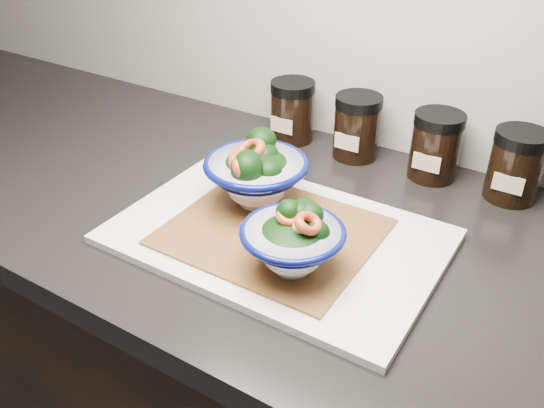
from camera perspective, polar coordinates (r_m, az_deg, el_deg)
The scene contains 9 objects.
countertop at distance 0.83m, azimuth 9.41°, elevation -5.26°, with size 3.50×0.60×0.04m, color black.
cutting_board at distance 0.81m, azimuth 0.52°, elevation -3.21°, with size 0.45×0.30×0.01m, color silver.
bamboo_mat at distance 0.81m, azimuth 0.00°, elevation -2.76°, with size 0.28×0.24×0.00m, color brown.
bowl_left at distance 0.85m, azimuth -1.58°, elevation 3.04°, with size 0.16×0.16×0.11m.
bowl_right at distance 0.72m, azimuth 2.18°, elevation -3.66°, with size 0.13×0.13×0.10m.
spice_jar_a at distance 1.08m, azimuth 2.03°, elevation 9.19°, with size 0.08×0.08×0.11m.
spice_jar_b at distance 1.02m, azimuth 8.41°, elevation 7.58°, with size 0.08×0.08×0.11m.
spice_jar_c at distance 0.98m, azimuth 15.90°, elevation 5.56°, with size 0.08×0.08×0.11m.
spice_jar_d at distance 0.96m, azimuth 23.01°, elevation 3.54°, with size 0.08×0.08×0.11m.
Camera 1 is at (0.23, 0.83, 1.38)m, focal length 38.00 mm.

